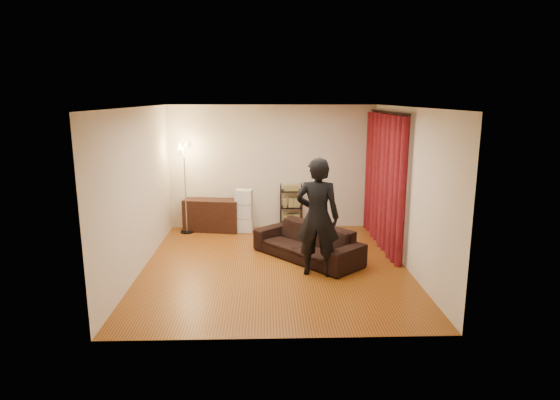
{
  "coord_description": "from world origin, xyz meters",
  "views": [
    {
      "loc": [
        -0.14,
        -7.66,
        2.86
      ],
      "look_at": [
        0.1,
        0.3,
        1.1
      ],
      "focal_mm": 30.0,
      "sensor_mm": 36.0,
      "label": 1
    }
  ],
  "objects_px": {
    "sofa": "(307,243)",
    "wire_shelf": "(291,207)",
    "person": "(317,217)",
    "media_cabinet": "(212,215)",
    "floor_lamp": "(185,188)",
    "storage_boxes": "(244,211)"
  },
  "relations": [
    {
      "from": "sofa",
      "to": "storage_boxes",
      "type": "height_order",
      "value": "storage_boxes"
    },
    {
      "from": "person",
      "to": "sofa",
      "type": "bearing_deg",
      "value": -70.44
    },
    {
      "from": "person",
      "to": "floor_lamp",
      "type": "xyz_separation_m",
      "value": [
        -2.53,
        2.51,
        0.0
      ]
    },
    {
      "from": "media_cabinet",
      "to": "wire_shelf",
      "type": "height_order",
      "value": "wire_shelf"
    },
    {
      "from": "sofa",
      "to": "person",
      "type": "xyz_separation_m",
      "value": [
        0.09,
        -0.76,
        0.67
      ]
    },
    {
      "from": "sofa",
      "to": "storage_boxes",
      "type": "relative_size",
      "value": 2.22
    },
    {
      "from": "wire_shelf",
      "to": "floor_lamp",
      "type": "height_order",
      "value": "floor_lamp"
    },
    {
      "from": "sofa",
      "to": "storage_boxes",
      "type": "xyz_separation_m",
      "value": [
        -1.22,
        1.78,
        0.16
      ]
    },
    {
      "from": "person",
      "to": "media_cabinet",
      "type": "relative_size",
      "value": 1.63
    },
    {
      "from": "person",
      "to": "storage_boxes",
      "type": "height_order",
      "value": "person"
    },
    {
      "from": "wire_shelf",
      "to": "floor_lamp",
      "type": "bearing_deg",
      "value": -175.2
    },
    {
      "from": "media_cabinet",
      "to": "storage_boxes",
      "type": "height_order",
      "value": "storage_boxes"
    },
    {
      "from": "sofa",
      "to": "person",
      "type": "height_order",
      "value": "person"
    },
    {
      "from": "storage_boxes",
      "to": "sofa",
      "type": "bearing_deg",
      "value": -55.64
    },
    {
      "from": "sofa",
      "to": "person",
      "type": "relative_size",
      "value": 1.06
    },
    {
      "from": "floor_lamp",
      "to": "person",
      "type": "bearing_deg",
      "value": -44.77
    },
    {
      "from": "sofa",
      "to": "wire_shelf",
      "type": "height_order",
      "value": "wire_shelf"
    },
    {
      "from": "media_cabinet",
      "to": "wire_shelf",
      "type": "bearing_deg",
      "value": 11.57
    },
    {
      "from": "media_cabinet",
      "to": "wire_shelf",
      "type": "distance_m",
      "value": 1.74
    },
    {
      "from": "storage_boxes",
      "to": "floor_lamp",
      "type": "height_order",
      "value": "floor_lamp"
    },
    {
      "from": "sofa",
      "to": "storage_boxes",
      "type": "distance_m",
      "value": 2.16
    },
    {
      "from": "media_cabinet",
      "to": "storage_boxes",
      "type": "bearing_deg",
      "value": 2.01
    }
  ]
}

